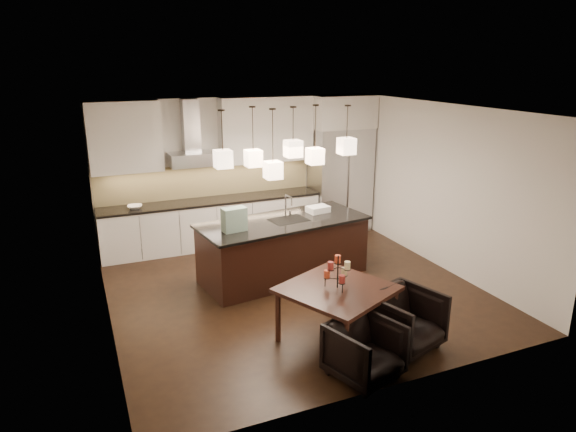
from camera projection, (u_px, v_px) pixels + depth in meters
name	position (u px, v px, depth m)	size (l,w,h in m)	color
floor	(293.00, 289.00, 8.13)	(5.50, 5.50, 0.02)	black
ceiling	(293.00, 109.00, 7.30)	(5.50, 5.50, 0.02)	white
wall_back	(238.00, 169.00, 10.15)	(5.50, 0.02, 2.80)	silver
wall_front	(400.00, 270.00, 5.29)	(5.50, 0.02, 2.80)	silver
wall_left	(99.00, 226.00, 6.69)	(0.02, 5.50, 2.80)	silver
wall_right	(441.00, 187.00, 8.75)	(0.02, 5.50, 2.80)	silver
refrigerator	(340.00, 180.00, 10.69)	(1.20, 0.72, 2.15)	#B7B7BA
fridge_panel	(342.00, 112.00, 10.28)	(1.26, 0.72, 0.65)	silver
lower_cabinets	(213.00, 224.00, 9.90)	(4.21, 0.62, 0.88)	silver
countertop	(212.00, 201.00, 9.77)	(4.21, 0.66, 0.04)	black
backsplash	(207.00, 180.00, 9.93)	(4.21, 0.02, 0.63)	#CABA7F
upper_cab_left	(125.00, 137.00, 8.97)	(1.25, 0.35, 1.25)	silver
upper_cab_right	(267.00, 129.00, 9.96)	(1.86, 0.35, 1.25)	silver
hood_canopy	(194.00, 159.00, 9.46)	(0.90, 0.52, 0.24)	#B7B7BA
hood_chimney	(191.00, 126.00, 9.38)	(0.30, 0.28, 0.96)	#B7B7BA
fruit_bowl	(135.00, 207.00, 9.17)	(0.26, 0.26, 0.06)	silver
island_body	(283.00, 250.00, 8.46)	(2.67, 1.07, 0.94)	black
island_top	(283.00, 222.00, 8.31)	(2.76, 1.15, 0.04)	black
faucet	(286.00, 206.00, 8.39)	(0.11, 0.26, 0.41)	silver
tote_bag	(234.00, 219.00, 7.75)	(0.36, 0.19, 0.36)	#1C573D
food_container	(318.00, 209.00, 8.73)	(0.36, 0.26, 0.11)	silver
dining_table	(337.00, 314.00, 6.56)	(1.22, 1.22, 0.73)	black
candelabra	(338.00, 272.00, 6.39)	(0.35, 0.35, 0.43)	black
candle_a	(344.00, 272.00, 6.50)	(0.07, 0.07, 0.10)	beige
candle_b	(327.00, 274.00, 6.43)	(0.07, 0.07, 0.10)	#E24D29
candle_c	(342.00, 279.00, 6.27)	(0.07, 0.07, 0.10)	maroon
candle_d	(338.00, 259.00, 6.49)	(0.07, 0.07, 0.10)	#E24D29
candle_e	(331.00, 266.00, 6.28)	(0.07, 0.07, 0.10)	maroon
candle_f	(347.00, 265.00, 6.28)	(0.07, 0.07, 0.10)	beige
armchair_left	(365.00, 351.00, 5.78)	(0.72, 0.74, 0.67)	black
armchair_right	(405.00, 320.00, 6.39)	(0.79, 0.81, 0.74)	black
pendant_a	(223.00, 159.00, 7.47)	(0.24, 0.24, 0.26)	beige
pendant_b	(253.00, 158.00, 8.02)	(0.24, 0.24, 0.26)	beige
pendant_c	(293.00, 149.00, 7.94)	(0.24, 0.24, 0.26)	beige
pendant_d	(315.00, 156.00, 8.31)	(0.24, 0.24, 0.26)	beige
pendant_e	(346.00, 146.00, 8.19)	(0.24, 0.24, 0.26)	beige
pendant_f	(273.00, 170.00, 7.71)	(0.24, 0.24, 0.26)	beige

